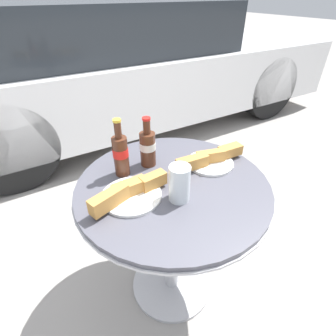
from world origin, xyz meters
TOP-DOWN VIEW (x-y plane):
  - ground_plane at (0.00, 0.00)m, footprint 30.00×30.00m
  - bistro_table at (0.00, 0.00)m, footprint 0.78×0.78m
  - cola_bottle_left at (-0.14, 0.16)m, footprint 0.06×0.06m
  - cola_bottle_right at (-0.02, 0.17)m, footprint 0.07×0.07m
  - drinking_glass at (-0.03, -0.09)m, footprint 0.08×0.08m
  - lunch_plate_near at (-0.18, 0.00)m, footprint 0.31×0.22m
  - lunch_plate_far at (0.21, 0.03)m, footprint 0.33×0.20m
  - parked_car at (0.75, 2.13)m, footprint 4.49×1.72m

SIDE VIEW (x-z plane):
  - ground_plane at x=0.00m, z-range 0.00..0.00m
  - bistro_table at x=0.00m, z-range 0.19..0.89m
  - parked_car at x=0.75m, z-range -0.02..1.23m
  - lunch_plate_far at x=0.21m, z-range 0.69..0.75m
  - lunch_plate_near at x=-0.18m, z-range 0.69..0.76m
  - drinking_glass at x=-0.03m, z-range 0.69..0.83m
  - cola_bottle_right at x=-0.02m, z-range 0.67..0.89m
  - cola_bottle_left at x=-0.14m, z-range 0.67..0.91m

